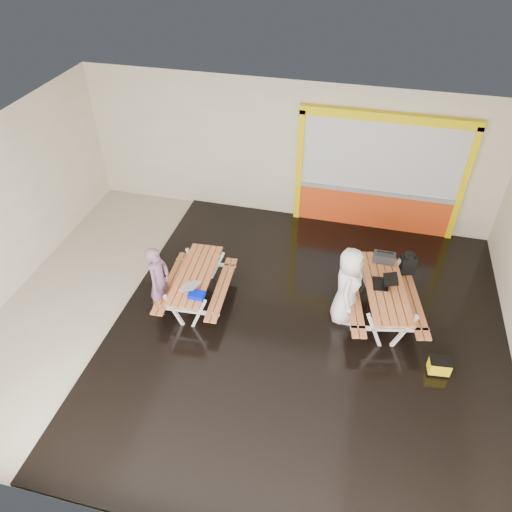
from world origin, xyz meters
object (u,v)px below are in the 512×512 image
(laptop_left, at_px, (190,287))
(picnic_table_right, at_px, (384,293))
(picnic_table_left, at_px, (196,280))
(backpack, at_px, (408,264))
(blue_pouch, at_px, (197,295))
(person_right, at_px, (348,286))
(person_left, at_px, (159,281))
(toolbox, at_px, (384,258))
(laptop_right, at_px, (384,282))
(fluke_bag, at_px, (439,366))
(dark_case, at_px, (342,309))

(laptop_left, bearing_deg, picnic_table_right, 13.93)
(picnic_table_left, distance_m, backpack, 4.33)
(picnic_table_right, height_order, blue_pouch, picnic_table_right)
(picnic_table_right, bearing_deg, person_right, -161.86)
(laptop_left, bearing_deg, person_left, 178.55)
(picnic_table_left, height_order, toolbox, toolbox)
(picnic_table_left, xyz_separation_m, laptop_left, (0.04, -0.43, 0.23))
(laptop_left, relative_size, toolbox, 0.95)
(blue_pouch, bearing_deg, laptop_right, 18.21)
(person_left, relative_size, fluke_bag, 3.81)
(toolbox, bearing_deg, dark_case, -128.25)
(toolbox, bearing_deg, backpack, 15.99)
(laptop_right, bearing_deg, person_left, -167.77)
(picnic_table_right, bearing_deg, person_left, -168.28)
(laptop_left, bearing_deg, dark_case, 15.48)
(blue_pouch, bearing_deg, toolbox, 28.52)
(person_left, height_order, blue_pouch, person_left)
(person_right, xyz_separation_m, blue_pouch, (-2.74, -0.86, -0.07))
(laptop_left, relative_size, backpack, 0.81)
(laptop_right, bearing_deg, dark_case, -169.50)
(toolbox, bearing_deg, person_right, -122.90)
(picnic_table_right, height_order, person_left, person_left)
(fluke_bag, bearing_deg, dark_case, 148.68)
(picnic_table_left, bearing_deg, backpack, 18.23)
(picnic_table_right, distance_m, fluke_bag, 1.67)
(fluke_bag, bearing_deg, picnic_table_right, 132.03)
(picnic_table_left, relative_size, toolbox, 4.52)
(picnic_table_left, relative_size, picnic_table_right, 0.85)
(laptop_left, bearing_deg, picnic_table_left, 95.43)
(laptop_right, bearing_deg, laptop_left, -165.46)
(blue_pouch, height_order, fluke_bag, blue_pouch)
(laptop_left, xyz_separation_m, laptop_right, (3.61, 0.93, 0.08))
(person_right, relative_size, dark_case, 4.33)
(person_right, bearing_deg, laptop_right, -66.23)
(laptop_right, height_order, toolbox, toolbox)
(picnic_table_right, xyz_separation_m, blue_pouch, (-3.44, -1.09, 0.17))
(backpack, bearing_deg, dark_case, -139.72)
(laptop_right, xyz_separation_m, backpack, (0.46, 0.85, -0.14))
(blue_pouch, bearing_deg, picnic_table_right, 17.55)
(toolbox, bearing_deg, laptop_left, -155.27)
(backpack, bearing_deg, picnic_table_right, -115.81)
(laptop_left, height_order, dark_case, laptop_left)
(laptop_right, distance_m, dark_case, 1.05)
(person_left, relative_size, toolbox, 3.57)
(picnic_table_right, height_order, laptop_left, laptop_left)
(toolbox, height_order, backpack, toolbox)
(laptop_right, relative_size, blue_pouch, 1.64)
(blue_pouch, distance_m, toolbox, 3.83)
(person_right, height_order, backpack, person_right)
(person_left, bearing_deg, blue_pouch, -98.09)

